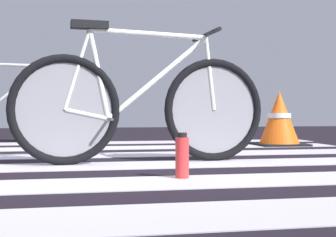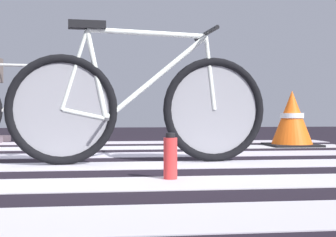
% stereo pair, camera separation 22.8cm
% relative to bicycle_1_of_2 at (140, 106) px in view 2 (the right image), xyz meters
% --- Properties ---
extents(ground, '(18.00, 14.00, 0.02)m').
position_rel_bicycle_1_of_2_xyz_m(ground, '(-0.36, 0.32, -0.40)').
color(ground, black).
extents(crosswalk_markings, '(5.39, 4.23, 0.00)m').
position_rel_bicycle_1_of_2_xyz_m(crosswalk_markings, '(-0.36, 0.25, -0.38)').
color(crosswalk_markings, silver).
rests_on(crosswalk_markings, ground).
extents(bicycle_1_of_2, '(1.73, 0.52, 0.93)m').
position_rel_bicycle_1_of_2_xyz_m(bicycle_1_of_2, '(0.00, 0.00, 0.00)').
color(bicycle_1_of_2, black).
rests_on(bicycle_1_of_2, ground).
extents(bicycle_2_of_2, '(1.73, 0.52, 0.93)m').
position_rel_bicycle_1_of_2_xyz_m(bicycle_2_of_2, '(-1.25, 2.39, 0.00)').
color(bicycle_2_of_2, black).
rests_on(bicycle_2_of_2, ground).
extents(water_bottle, '(0.07, 0.07, 0.24)m').
position_rel_bicycle_1_of_2_xyz_m(water_bottle, '(0.10, -0.77, -0.27)').
color(water_bottle, red).
rests_on(water_bottle, ground).
extents(traffic_cone, '(0.49, 0.49, 0.56)m').
position_rel_bicycle_1_of_2_xyz_m(traffic_cone, '(1.61, 1.41, -0.12)').
color(traffic_cone, black).
rests_on(traffic_cone, ground).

